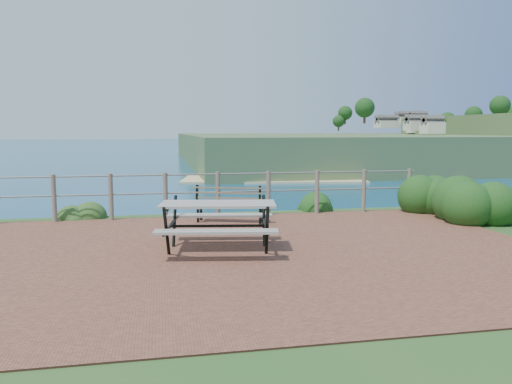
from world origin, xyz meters
The scene contains 9 objects.
ground centered at (0.00, 0.00, 0.00)m, with size 10.00×7.00×0.12m, color brown.
ocean centered at (0.00, 200.00, 0.00)m, with size 1200.00×1200.00×0.00m, color #146A7D.
safety_railing centered at (0.00, 3.35, 0.57)m, with size 9.40×0.10×1.00m.
picnic_table centered at (-0.36, 0.22, 0.49)m, with size 1.91×1.56×0.77m.
park_bench centered at (0.17, 2.62, 0.53)m, with size 1.46×0.79×0.80m.
shrub_right_front centered at (5.24, 1.85, 0.00)m, with size 1.25×1.25×1.78m, color #133F14.
shrub_right_edge centered at (5.08, 3.14, 0.00)m, with size 1.09×1.09×1.55m, color #133F14.
shrub_lip_west centered at (-3.05, 3.64, 0.00)m, with size 0.80×0.80×0.55m, color #28511E.
shrub_lip_east centered at (2.30, 4.09, 0.00)m, with size 0.83×0.83×0.60m, color #133F14.
Camera 1 is at (-1.25, -7.61, 1.94)m, focal length 35.00 mm.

